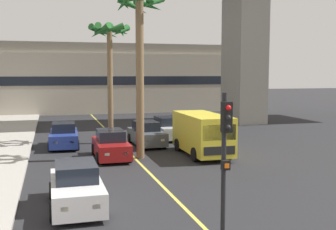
{
  "coord_description": "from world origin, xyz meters",
  "views": [
    {
      "loc": [
        -4.39,
        -1.59,
        4.68
      ],
      "look_at": [
        0.0,
        14.0,
        3.05
      ],
      "focal_mm": 44.81,
      "sensor_mm": 36.0,
      "label": 1
    }
  ],
  "objects_px": {
    "car_queue_front": "(64,136)",
    "car_queue_second": "(76,187)",
    "car_queue_third": "(167,129)",
    "palm_tree_near_median": "(109,45)",
    "delivery_van": "(202,133)",
    "car_queue_fifth": "(111,145)",
    "car_queue_fourth": "(146,134)",
    "traffic_light_median_near": "(225,152)",
    "palm_tree_mid_median": "(140,32)"
  },
  "relations": [
    {
      "from": "car_queue_second",
      "to": "car_queue_fifth",
      "type": "relative_size",
      "value": 1.0
    },
    {
      "from": "delivery_van",
      "to": "palm_tree_near_median",
      "type": "height_order",
      "value": "palm_tree_near_median"
    },
    {
      "from": "car_queue_fourth",
      "to": "car_queue_fifth",
      "type": "distance_m",
      "value": 4.53
    },
    {
      "from": "car_queue_front",
      "to": "palm_tree_near_median",
      "type": "distance_m",
      "value": 6.58
    },
    {
      "from": "delivery_van",
      "to": "car_queue_fourth",
      "type": "bearing_deg",
      "value": 119.47
    },
    {
      "from": "car_queue_third",
      "to": "palm_tree_near_median",
      "type": "xyz_separation_m",
      "value": [
        -4.14,
        -0.75,
        5.78
      ]
    },
    {
      "from": "car_queue_fifth",
      "to": "palm_tree_near_median",
      "type": "bearing_deg",
      "value": 82.12
    },
    {
      "from": "car_queue_fourth",
      "to": "delivery_van",
      "type": "relative_size",
      "value": 0.79
    },
    {
      "from": "car_queue_third",
      "to": "delivery_van",
      "type": "bearing_deg",
      "value": -87.36
    },
    {
      "from": "palm_tree_near_median",
      "to": "palm_tree_mid_median",
      "type": "relative_size",
      "value": 0.88
    },
    {
      "from": "traffic_light_median_near",
      "to": "palm_tree_mid_median",
      "type": "distance_m",
      "value": 13.51
    },
    {
      "from": "car_queue_third",
      "to": "car_queue_second",
      "type": "bearing_deg",
      "value": -117.31
    },
    {
      "from": "car_queue_third",
      "to": "palm_tree_near_median",
      "type": "relative_size",
      "value": 0.52
    },
    {
      "from": "car_queue_front",
      "to": "car_queue_second",
      "type": "relative_size",
      "value": 1.01
    },
    {
      "from": "car_queue_fifth",
      "to": "palm_tree_mid_median",
      "type": "xyz_separation_m",
      "value": [
        1.6,
        -0.36,
        6.14
      ]
    },
    {
      "from": "palm_tree_near_median",
      "to": "car_queue_front",
      "type": "bearing_deg",
      "value": -166.85
    },
    {
      "from": "traffic_light_median_near",
      "to": "delivery_van",
      "type": "bearing_deg",
      "value": 72.01
    },
    {
      "from": "car_queue_second",
      "to": "traffic_light_median_near",
      "type": "distance_m",
      "value": 6.42
    },
    {
      "from": "palm_tree_near_median",
      "to": "palm_tree_mid_median",
      "type": "distance_m",
      "value": 5.48
    },
    {
      "from": "car_queue_second",
      "to": "car_queue_fourth",
      "type": "distance_m",
      "value": 12.75
    },
    {
      "from": "car_queue_front",
      "to": "car_queue_fourth",
      "type": "bearing_deg",
      "value": -8.39
    },
    {
      "from": "car_queue_fifth",
      "to": "traffic_light_median_near",
      "type": "xyz_separation_m",
      "value": [
        1.02,
        -13.2,
        1.99
      ]
    },
    {
      "from": "car_queue_front",
      "to": "delivery_van",
      "type": "distance_m",
      "value": 8.96
    },
    {
      "from": "traffic_light_median_near",
      "to": "car_queue_fifth",
      "type": "bearing_deg",
      "value": 94.42
    },
    {
      "from": "car_queue_second",
      "to": "car_queue_third",
      "type": "xyz_separation_m",
      "value": [
        7.18,
        13.9,
        0.0
      ]
    },
    {
      "from": "delivery_van",
      "to": "traffic_light_median_near",
      "type": "xyz_separation_m",
      "value": [
        -4.11,
        -12.65,
        1.43
      ]
    },
    {
      "from": "car_queue_second",
      "to": "car_queue_third",
      "type": "height_order",
      "value": "same"
    },
    {
      "from": "car_queue_second",
      "to": "delivery_van",
      "type": "distance_m",
      "value": 10.64
    },
    {
      "from": "car_queue_fourth",
      "to": "palm_tree_mid_median",
      "type": "xyz_separation_m",
      "value": [
        -1.21,
        -3.91,
        6.14
      ]
    },
    {
      "from": "car_queue_third",
      "to": "car_queue_fourth",
      "type": "height_order",
      "value": "same"
    },
    {
      "from": "car_queue_second",
      "to": "traffic_light_median_near",
      "type": "xyz_separation_m",
      "value": [
        3.36,
        -5.09,
        1.99
      ]
    },
    {
      "from": "car_queue_fourth",
      "to": "car_queue_fifth",
      "type": "height_order",
      "value": "same"
    },
    {
      "from": "delivery_van",
      "to": "car_queue_second",
      "type": "bearing_deg",
      "value": -134.65
    },
    {
      "from": "car_queue_fifth",
      "to": "palm_tree_mid_median",
      "type": "height_order",
      "value": "palm_tree_mid_median"
    },
    {
      "from": "car_queue_fifth",
      "to": "traffic_light_median_near",
      "type": "height_order",
      "value": "traffic_light_median_near"
    },
    {
      "from": "car_queue_fourth",
      "to": "palm_tree_mid_median",
      "type": "relative_size",
      "value": 0.46
    },
    {
      "from": "traffic_light_median_near",
      "to": "palm_tree_near_median",
      "type": "height_order",
      "value": "palm_tree_near_median"
    },
    {
      "from": "car_queue_fourth",
      "to": "car_queue_second",
      "type": "bearing_deg",
      "value": -113.82
    },
    {
      "from": "car_queue_front",
      "to": "car_queue_fifth",
      "type": "distance_m",
      "value": 4.93
    },
    {
      "from": "car_queue_front",
      "to": "palm_tree_near_median",
      "type": "height_order",
      "value": "palm_tree_near_median"
    },
    {
      "from": "car_queue_fourth",
      "to": "delivery_van",
      "type": "height_order",
      "value": "delivery_van"
    },
    {
      "from": "car_queue_third",
      "to": "palm_tree_mid_median",
      "type": "bearing_deg",
      "value": -117.8
    },
    {
      "from": "car_queue_third",
      "to": "car_queue_fifth",
      "type": "distance_m",
      "value": 7.54
    },
    {
      "from": "car_queue_front",
      "to": "car_queue_fourth",
      "type": "height_order",
      "value": "same"
    },
    {
      "from": "car_queue_fifth",
      "to": "traffic_light_median_near",
      "type": "distance_m",
      "value": 13.39
    },
    {
      "from": "traffic_light_median_near",
      "to": "palm_tree_mid_median",
      "type": "relative_size",
      "value": 0.47
    },
    {
      "from": "car_queue_front",
      "to": "car_queue_third",
      "type": "distance_m",
      "value": 7.36
    },
    {
      "from": "car_queue_fourth",
      "to": "delivery_van",
      "type": "distance_m",
      "value": 4.75
    },
    {
      "from": "car_queue_fifth",
      "to": "palm_tree_mid_median",
      "type": "distance_m",
      "value": 6.36
    },
    {
      "from": "car_queue_second",
      "to": "car_queue_front",
      "type": "bearing_deg",
      "value": 90.14
    }
  ]
}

